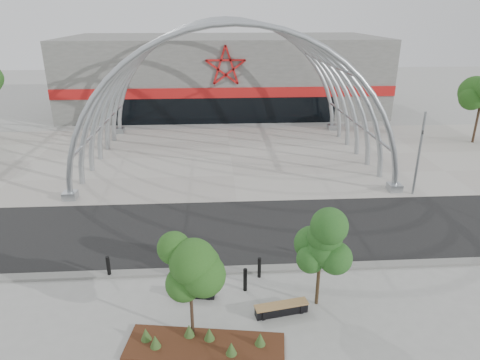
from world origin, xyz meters
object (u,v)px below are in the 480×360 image
at_px(signal_pole, 419,153).
at_px(bollard_2, 245,280).
at_px(street_tree_1, 321,239).
at_px(bench_1, 281,309).
at_px(street_tree_0, 190,272).
at_px(bench_0, 193,293).

xyz_separation_m(signal_pole, bollard_2, (-11.11, -9.11, -2.22)).
xyz_separation_m(signal_pole, street_tree_1, (-8.40, -10.12, 0.12)).
relative_size(street_tree_1, bench_1, 1.89).
distance_m(signal_pole, bollard_2, 14.53).
xyz_separation_m(street_tree_1, bench_1, (-1.46, -0.52, -2.63)).
distance_m(street_tree_1, bollard_2, 3.72).
bearing_deg(street_tree_1, signal_pole, 50.31).
relative_size(street_tree_0, bench_0, 2.01).
height_order(street_tree_1, bench_1, street_tree_1).
height_order(street_tree_0, bench_1, street_tree_0).
bearing_deg(signal_pole, bollard_2, -140.65).
bearing_deg(bollard_2, street_tree_0, -129.41).
height_order(signal_pole, bollard_2, signal_pole).
relative_size(bench_1, bollard_2, 2.09).
relative_size(signal_pole, bench_0, 2.89).
distance_m(street_tree_1, bench_1, 3.05).
xyz_separation_m(street_tree_0, bench_0, (-0.07, 2.17, -2.42)).
height_order(signal_pole, bench_1, signal_pole).
bearing_deg(bollard_2, street_tree_1, -20.44).
bearing_deg(street_tree_1, bench_1, -160.30).
distance_m(street_tree_0, bench_1, 4.16).
bearing_deg(bench_1, signal_pole, 47.19).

